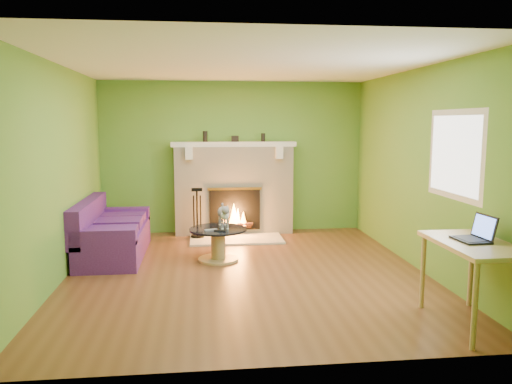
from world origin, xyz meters
TOP-DOWN VIEW (x-y plane):
  - floor at (0.00, 0.00)m, footprint 5.00×5.00m
  - ceiling at (0.00, 0.00)m, footprint 5.00×5.00m
  - wall_back at (0.00, 2.50)m, footprint 5.00×0.00m
  - wall_front at (0.00, -2.50)m, footprint 5.00×0.00m
  - wall_left at (-2.25, 0.00)m, footprint 0.00×5.00m
  - wall_right at (2.25, 0.00)m, footprint 0.00×5.00m
  - window_frame at (2.24, -0.90)m, footprint 0.00×1.20m
  - window_pane at (2.23, -0.90)m, footprint 0.00×1.06m
  - fireplace at (0.00, 2.32)m, footprint 2.10×0.46m
  - hearth at (0.00, 1.80)m, footprint 1.50×0.75m
  - mantel at (0.00, 2.30)m, footprint 2.10×0.28m
  - sofa at (-1.86, 1.01)m, footprint 0.86×1.81m
  - coffee_table at (-0.34, 0.62)m, footprint 0.80×0.80m
  - desk at (1.95, -1.90)m, footprint 0.63×1.09m
  - cat at (-0.26, 0.67)m, footprint 0.25×0.57m
  - remote_silver at (-0.44, 0.50)m, footprint 0.18×0.10m
  - remote_black at (-0.32, 0.44)m, footprint 0.16×0.09m
  - laptop at (1.93, -1.85)m, footprint 0.31×0.35m
  - fire_tools at (-0.63, 1.95)m, footprint 0.22×0.22m
  - mantel_vase_left at (-0.48, 2.33)m, footprint 0.08×0.08m
  - mantel_vase_right at (0.50, 2.33)m, footprint 0.07×0.07m
  - mantel_box at (0.02, 2.33)m, footprint 0.12×0.08m

SIDE VIEW (x-z plane):
  - floor at x=0.00m, z-range 0.00..0.00m
  - hearth at x=0.00m, z-range 0.00..0.03m
  - coffee_table at x=-0.34m, z-range 0.03..0.49m
  - sofa at x=-1.86m, z-range -0.09..0.72m
  - fire_tools at x=-0.63m, z-range 0.03..0.85m
  - remote_black at x=-0.32m, z-range 0.45..0.47m
  - remote_silver at x=-0.44m, z-range 0.45..0.47m
  - cat at x=-0.26m, z-range 0.45..0.80m
  - desk at x=1.95m, z-range 0.31..1.11m
  - fireplace at x=0.00m, z-range -0.02..1.56m
  - laptop at x=1.93m, z-range 0.81..1.06m
  - wall_back at x=0.00m, z-range -1.20..3.80m
  - wall_front at x=0.00m, z-range -1.20..3.80m
  - wall_left at x=-2.25m, z-range -1.20..3.80m
  - wall_right at x=2.25m, z-range -1.20..3.80m
  - mantel at x=0.00m, z-range 1.50..1.58m
  - window_frame at x=2.24m, z-range 0.95..2.15m
  - window_pane at x=2.23m, z-range 1.02..2.08m
  - mantel_box at x=0.02m, z-range 1.58..1.68m
  - mantel_vase_right at x=0.50m, z-range 1.58..1.72m
  - mantel_vase_left at x=-0.48m, z-range 1.58..1.76m
  - ceiling at x=0.00m, z-range 2.60..2.60m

